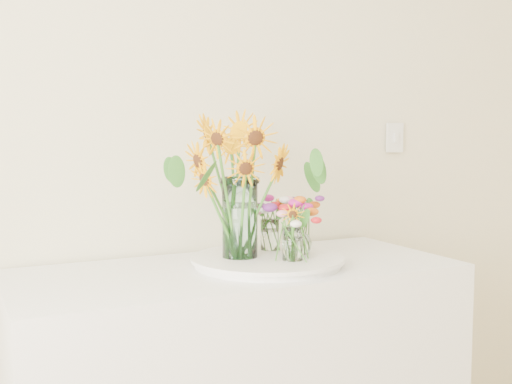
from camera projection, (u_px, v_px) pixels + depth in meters
tray at (268, 262)px, 2.04m from camera, size 0.46×0.46×0.02m
mason_jar at (240, 218)px, 2.01m from camera, size 0.13×0.13×0.26m
sunflower_bouquet at (240, 186)px, 2.00m from camera, size 0.66×0.66×0.46m
small_vase_a at (293, 244)px, 1.97m from camera, size 0.06×0.06×0.11m
wildflower_posy_a at (293, 230)px, 1.97m from camera, size 0.21×0.21×0.20m
small_vase_b at (298, 236)px, 2.07m from camera, size 0.12×0.12×0.13m
wildflower_posy_b at (298, 222)px, 2.06m from camera, size 0.19×0.19×0.22m
small_vase_c at (270, 235)px, 2.15m from camera, size 0.07×0.07×0.11m
wildflower_posy_c at (270, 222)px, 2.14m from camera, size 0.18×0.18×0.20m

